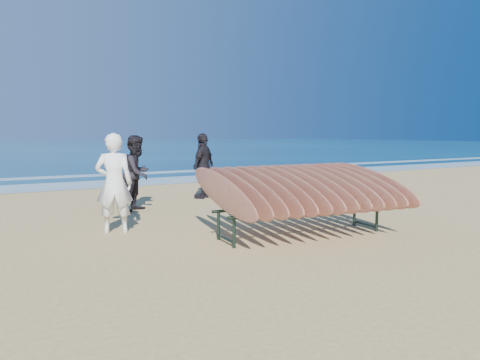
# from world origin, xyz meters

# --- Properties ---
(ground) EXTENTS (120.00, 120.00, 0.00)m
(ground) POSITION_xyz_m (0.00, 0.00, 0.00)
(ground) COLOR tan
(ground) RESTS_ON ground
(ocean) EXTENTS (160.00, 160.00, 0.00)m
(ocean) POSITION_xyz_m (0.00, 55.00, 0.01)
(ocean) COLOR navy
(ocean) RESTS_ON ground
(foam_near) EXTENTS (160.00, 160.00, 0.00)m
(foam_near) POSITION_xyz_m (0.00, 10.00, 0.01)
(foam_near) COLOR white
(foam_near) RESTS_ON ground
(foam_far) EXTENTS (160.00, 160.00, 0.00)m
(foam_far) POSITION_xyz_m (0.00, 13.50, 0.01)
(foam_far) COLOR white
(foam_far) RESTS_ON ground
(surfboard_rack) EXTENTS (3.37, 2.93, 1.37)m
(surfboard_rack) POSITION_xyz_m (0.66, -0.27, 0.87)
(surfboard_rack) COLOR black
(surfboard_rack) RESTS_ON ground
(person_white) EXTENTS (0.79, 0.65, 1.85)m
(person_white) POSITION_xyz_m (-2.20, 1.64, 0.93)
(person_white) COLOR white
(person_white) RESTS_ON ground
(person_dark_a) EXTENTS (1.10, 1.09, 1.79)m
(person_dark_a) POSITION_xyz_m (-1.07, 3.83, 0.90)
(person_dark_a) COLOR black
(person_dark_a) RESTS_ON ground
(person_dark_b) EXTENTS (1.12, 1.01, 1.83)m
(person_dark_b) POSITION_xyz_m (1.19, 4.96, 0.92)
(person_dark_b) COLOR black
(person_dark_b) RESTS_ON ground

